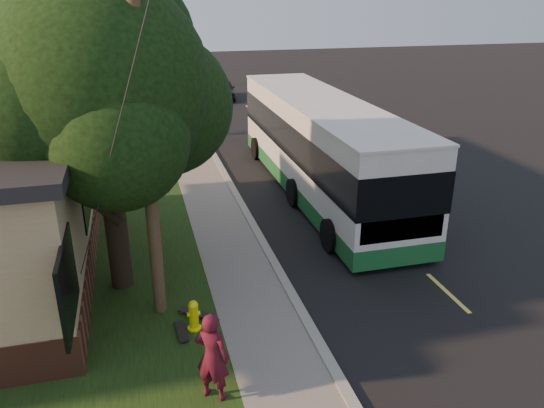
{
  "coord_description": "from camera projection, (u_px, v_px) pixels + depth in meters",
  "views": [
    {
      "loc": [
        -3.48,
        -10.4,
        7.33
      ],
      "look_at": [
        0.19,
        3.57,
        1.5
      ],
      "focal_mm": 35.0,
      "sensor_mm": 36.0,
      "label": 1
    }
  ],
  "objects": [
    {
      "name": "sidewalk",
      "position": [
        204.0,
        183.0,
        21.61
      ],
      "size": [
        2.0,
        80.0,
        0.08
      ],
      "primitive_type": "cube",
      "color": "slate",
      "rests_on": "ground"
    },
    {
      "name": "skateboarder",
      "position": [
        212.0,
        356.0,
        9.87
      ],
      "size": [
        0.81,
        0.75,
        1.86
      ],
      "primitive_type": "imported",
      "rotation": [
        0.0,
        0.0,
        2.55
      ],
      "color": "#470E1C",
      "rests_on": "grass_verge"
    },
    {
      "name": "road",
      "position": [
        320.0,
        174.0,
        22.8
      ],
      "size": [
        8.0,
        80.0,
        0.01
      ],
      "primitive_type": "cube",
      "color": "black",
      "rests_on": "ground"
    },
    {
      "name": "ground",
      "position": [
        302.0,
        315.0,
        12.89
      ],
      "size": [
        120.0,
        120.0,
        0.0
      ],
      "primitive_type": "plane",
      "color": "black",
      "rests_on": "ground"
    },
    {
      "name": "fire_hydrant",
      "position": [
        194.0,
        315.0,
        12.12
      ],
      "size": [
        0.32,
        0.32,
        0.74
      ],
      "color": "#FFF30D",
      "rests_on": "grass_verge"
    },
    {
      "name": "skateboard_spare",
      "position": [
        196.0,
        313.0,
        12.72
      ],
      "size": [
        0.85,
        0.76,
        0.09
      ],
      "color": "black",
      "rests_on": "grass_verge"
    },
    {
      "name": "utility_pole",
      "position": [
        144.0,
        127.0,
        11.27
      ],
      "size": [
        2.86,
        3.21,
        9.07
      ],
      "color": "#473321",
      "rests_on": "ground"
    },
    {
      "name": "bare_tree_near",
      "position": [
        132.0,
        98.0,
        27.4
      ],
      "size": [
        1.38,
        1.21,
        4.31
      ],
      "color": "black",
      "rests_on": "grass_verge"
    },
    {
      "name": "skateboard_main",
      "position": [
        182.0,
        331.0,
        12.06
      ],
      "size": [
        0.27,
        0.85,
        0.08
      ],
      "color": "black",
      "rests_on": "grass_verge"
    },
    {
      "name": "traffic_signal",
      "position": [
        179.0,
        47.0,
        42.31
      ],
      "size": [
        0.18,
        0.22,
        5.5
      ],
      "color": "#2D2D30",
      "rests_on": "ground"
    },
    {
      "name": "leafy_tree",
      "position": [
        101.0,
        90.0,
        12.35
      ],
      "size": [
        6.3,
        6.0,
        7.8
      ],
      "color": "black",
      "rests_on": "grass_verge"
    },
    {
      "name": "transit_bus",
      "position": [
        321.0,
        144.0,
        20.04
      ],
      "size": [
        3.07,
        13.32,
        3.6
      ],
      "color": "silver",
      "rests_on": "ground"
    },
    {
      "name": "bare_tree_far",
      "position": [
        137.0,
        70.0,
        38.34
      ],
      "size": [
        1.38,
        1.21,
        4.03
      ],
      "color": "black",
      "rests_on": "grass_verge"
    },
    {
      "name": "curb",
      "position": [
        228.0,
        180.0,
        21.84
      ],
      "size": [
        0.25,
        80.0,
        0.12
      ],
      "primitive_type": "cube",
      "color": "gray",
      "rests_on": "ground"
    },
    {
      "name": "distant_car",
      "position": [
        223.0,
        89.0,
        38.32
      ],
      "size": [
        2.17,
        4.32,
        1.41
      ],
      "primitive_type": "imported",
      "rotation": [
        0.0,
        0.0,
        -0.12
      ],
      "color": "black",
      "rests_on": "ground"
    },
    {
      "name": "grass_verge",
      "position": [
        115.0,
        191.0,
        20.78
      ],
      "size": [
        5.0,
        80.0,
        0.07
      ],
      "primitive_type": "cube",
      "color": "black",
      "rests_on": "ground"
    }
  ]
}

